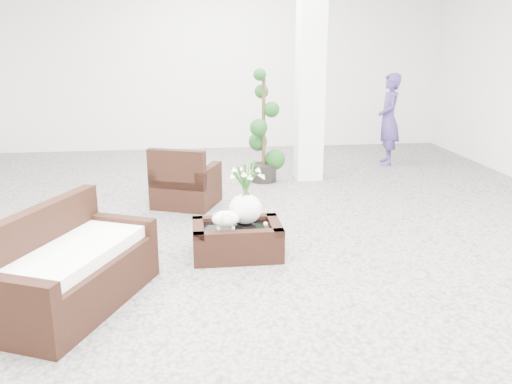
{
  "coord_description": "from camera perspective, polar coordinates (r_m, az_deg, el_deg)",
  "views": [
    {
      "loc": [
        -0.68,
        -5.54,
        2.17
      ],
      "look_at": [
        0.0,
        -0.1,
        0.62
      ],
      "focal_mm": 38.25,
      "sensor_mm": 36.0,
      "label": 1
    }
  ],
  "objects": [
    {
      "name": "planter_narcissus",
      "position": [
        5.57,
        -1.13,
        0.62
      ],
      "size": [
        0.44,
        0.44,
        0.8
      ],
      "primitive_type": null,
      "color": "white",
      "rests_on": "coffee_table"
    },
    {
      "name": "ground",
      "position": [
        5.99,
        -0.12,
        -5.46
      ],
      "size": [
        11.0,
        11.0,
        0.0
      ],
      "primitive_type": "plane",
      "color": "gray",
      "rests_on": "ground"
    },
    {
      "name": "topiary",
      "position": [
        8.42,
        0.8,
        6.79
      ],
      "size": [
        0.46,
        0.46,
        1.71
      ],
      "primitive_type": null,
      "color": "#143D13",
      "rests_on": "ground"
    },
    {
      "name": "shopper",
      "position": [
        9.92,
        13.72,
        7.39
      ],
      "size": [
        0.49,
        0.65,
        1.6
      ],
      "primitive_type": "imported",
      "rotation": [
        0.0,
        0.0,
        -1.77
      ],
      "color": "#40316E",
      "rests_on": "ground"
    },
    {
      "name": "coffee_table",
      "position": [
        5.63,
        -2.01,
        -5.15
      ],
      "size": [
        0.9,
        0.6,
        0.31
      ],
      "primitive_type": "cube",
      "color": "black",
      "rests_on": "ground"
    },
    {
      "name": "column",
      "position": [
        8.56,
        5.71,
        12.9
      ],
      "size": [
        0.4,
        0.4,
        3.5
      ],
      "primitive_type": "cube",
      "color": "white",
      "rests_on": "ground"
    },
    {
      "name": "sheep_figurine",
      "position": [
        5.44,
        -3.2,
        -3.01
      ],
      "size": [
        0.28,
        0.23,
        0.21
      ],
      "primitive_type": "ellipsoid",
      "color": "white",
      "rests_on": "coffee_table"
    },
    {
      "name": "armchair",
      "position": [
        7.32,
        -7.32,
        1.72
      ],
      "size": [
        0.98,
        0.97,
        0.81
      ],
      "primitive_type": "cube",
      "rotation": [
        0.0,
        0.0,
        2.75
      ],
      "color": "black",
      "rests_on": "ground"
    },
    {
      "name": "tealight",
      "position": [
        5.63,
        1.01,
        -3.32
      ],
      "size": [
        0.04,
        0.04,
        0.03
      ],
      "primitive_type": "cylinder",
      "color": "white",
      "rests_on": "coffee_table"
    },
    {
      "name": "loveseat",
      "position": [
        4.77,
        -18.58,
        -6.68
      ],
      "size": [
        1.32,
        1.72,
        0.83
      ],
      "primitive_type": "cube",
      "rotation": [
        0.0,
        0.0,
        1.15
      ],
      "color": "black",
      "rests_on": "ground"
    }
  ]
}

